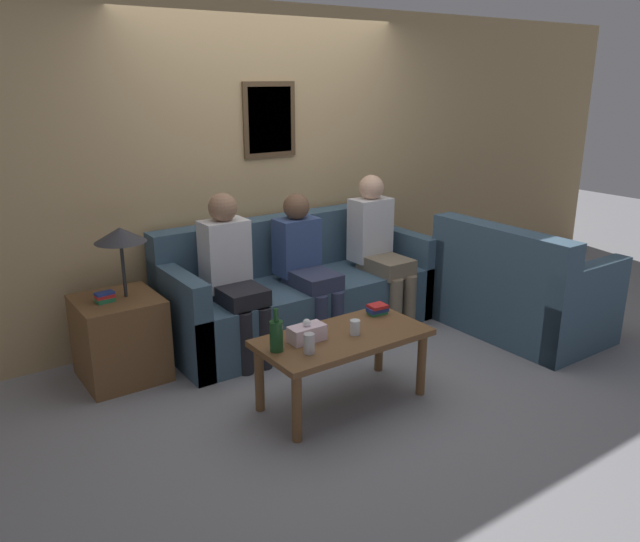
# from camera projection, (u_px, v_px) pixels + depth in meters

# --- Properties ---
(ground_plane) EXTENTS (16.00, 16.00, 0.00)m
(ground_plane) POSITION_uv_depth(u_px,v_px,m) (335.00, 350.00, 4.86)
(ground_plane) COLOR gray
(wall_back) EXTENTS (9.00, 0.08, 2.60)m
(wall_back) POSITION_uv_depth(u_px,v_px,m) (268.00, 168.00, 5.21)
(wall_back) COLOR tan
(wall_back) RESTS_ON ground_plane
(couch_main) EXTENTS (2.27, 0.85, 0.93)m
(couch_main) POSITION_uv_depth(u_px,v_px,m) (299.00, 293.00, 5.15)
(couch_main) COLOR #385166
(couch_main) RESTS_ON ground_plane
(couch_side) EXTENTS (0.85, 1.29, 0.93)m
(couch_side) POSITION_uv_depth(u_px,v_px,m) (519.00, 294.00, 5.11)
(couch_side) COLOR #385166
(couch_side) RESTS_ON ground_plane
(coffee_table) EXTENTS (1.11, 0.55, 0.47)m
(coffee_table) POSITION_uv_depth(u_px,v_px,m) (343.00, 345.00, 3.97)
(coffee_table) COLOR brown
(coffee_table) RESTS_ON ground_plane
(side_table_with_lamp) EXTENTS (0.55, 0.55, 1.08)m
(side_table_with_lamp) POSITION_uv_depth(u_px,v_px,m) (120.00, 332.00, 4.33)
(side_table_with_lamp) COLOR brown
(side_table_with_lamp) RESTS_ON ground_plane
(wine_bottle) EXTENTS (0.08, 0.08, 0.27)m
(wine_bottle) POSITION_uv_depth(u_px,v_px,m) (276.00, 335.00, 3.69)
(wine_bottle) COLOR #19421E
(wine_bottle) RESTS_ON coffee_table
(drinking_glass) EXTENTS (0.07, 0.07, 0.10)m
(drinking_glass) POSITION_uv_depth(u_px,v_px,m) (355.00, 327.00, 3.94)
(drinking_glass) COLOR silver
(drinking_glass) RESTS_ON coffee_table
(book_stack) EXTENTS (0.15, 0.11, 0.07)m
(book_stack) POSITION_uv_depth(u_px,v_px,m) (377.00, 309.00, 4.28)
(book_stack) COLOR #237547
(book_stack) RESTS_ON coffee_table
(soda_can) EXTENTS (0.07, 0.07, 0.12)m
(soda_can) POSITION_uv_depth(u_px,v_px,m) (309.00, 343.00, 3.67)
(soda_can) COLOR #BCBCC1
(soda_can) RESTS_ON coffee_table
(tissue_box) EXTENTS (0.23, 0.12, 0.14)m
(tissue_box) POSITION_uv_depth(u_px,v_px,m) (307.00, 333.00, 3.85)
(tissue_box) COLOR silver
(tissue_box) RESTS_ON coffee_table
(person_left) EXTENTS (0.34, 0.58, 1.24)m
(person_left) POSITION_uv_depth(u_px,v_px,m) (232.00, 270.00, 4.56)
(person_left) COLOR black
(person_left) RESTS_ON ground_plane
(person_middle) EXTENTS (0.34, 0.61, 1.17)m
(person_middle) POSITION_uv_depth(u_px,v_px,m) (306.00, 261.00, 4.91)
(person_middle) COLOR #2D334C
(person_middle) RESTS_ON ground_plane
(person_right) EXTENTS (0.34, 0.60, 1.25)m
(person_right) POSITION_uv_depth(u_px,v_px,m) (378.00, 243.00, 5.29)
(person_right) COLOR #756651
(person_right) RESTS_ON ground_plane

